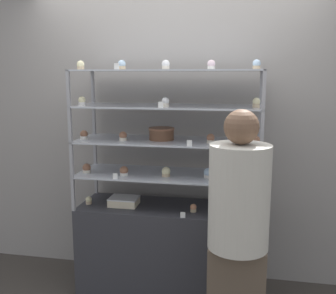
% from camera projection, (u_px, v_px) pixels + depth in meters
% --- Properties ---
extents(ground_plane, '(20.00, 20.00, 0.00)m').
position_uv_depth(ground_plane, '(168.00, 291.00, 3.30)').
color(ground_plane, '#38332D').
extents(back_wall, '(8.00, 0.05, 2.60)m').
position_uv_depth(back_wall, '(177.00, 132.00, 3.45)').
color(back_wall, gray).
rests_on(back_wall, ground_plane).
extents(display_base, '(1.43, 0.51, 0.74)m').
position_uv_depth(display_base, '(168.00, 250.00, 3.24)').
color(display_base, '#333338').
rests_on(display_base, ground_plane).
extents(display_riser_lower, '(1.43, 0.51, 0.27)m').
position_uv_depth(display_riser_lower, '(168.00, 176.00, 3.12)').
color(display_riser_lower, '#99999E').
rests_on(display_riser_lower, display_base).
extents(display_riser_middle, '(1.43, 0.51, 0.27)m').
position_uv_depth(display_riser_middle, '(168.00, 142.00, 3.08)').
color(display_riser_middle, '#99999E').
rests_on(display_riser_middle, display_riser_lower).
extents(display_riser_upper, '(1.43, 0.51, 0.27)m').
position_uv_depth(display_riser_upper, '(168.00, 107.00, 3.03)').
color(display_riser_upper, '#99999E').
rests_on(display_riser_upper, display_riser_middle).
extents(display_riser_top, '(1.43, 0.51, 0.27)m').
position_uv_depth(display_riser_top, '(168.00, 72.00, 2.98)').
color(display_riser_top, '#99999E').
rests_on(display_riser_top, display_riser_upper).
extents(layer_cake_centerpiece, '(0.20, 0.20, 0.10)m').
position_uv_depth(layer_cake_centerpiece, '(162.00, 134.00, 3.08)').
color(layer_cake_centerpiece, brown).
rests_on(layer_cake_centerpiece, display_riser_middle).
extents(sheet_cake_frosted, '(0.23, 0.18, 0.07)m').
position_uv_depth(sheet_cake_frosted, '(124.00, 201.00, 3.20)').
color(sheet_cake_frosted, beige).
rests_on(sheet_cake_frosted, display_base).
extents(cupcake_0, '(0.05, 0.05, 0.06)m').
position_uv_depth(cupcake_0, '(89.00, 200.00, 3.22)').
color(cupcake_0, '#CCB28C').
rests_on(cupcake_0, display_base).
extents(cupcake_1, '(0.05, 0.05, 0.06)m').
position_uv_depth(cupcake_1, '(193.00, 208.00, 3.04)').
color(cupcake_1, '#CCB28C').
rests_on(cupcake_1, display_base).
extents(cupcake_2, '(0.05, 0.05, 0.06)m').
position_uv_depth(cupcake_2, '(254.00, 214.00, 2.91)').
color(cupcake_2, beige).
rests_on(cupcake_2, display_base).
extents(price_tag_0, '(0.04, 0.00, 0.04)m').
position_uv_depth(price_tag_0, '(183.00, 215.00, 2.91)').
color(price_tag_0, white).
rests_on(price_tag_0, display_base).
extents(cupcake_3, '(0.07, 0.07, 0.07)m').
position_uv_depth(cupcake_3, '(87.00, 168.00, 3.16)').
color(cupcake_3, beige).
rests_on(cupcake_3, display_riser_lower).
extents(cupcake_4, '(0.07, 0.07, 0.07)m').
position_uv_depth(cupcake_4, '(124.00, 171.00, 3.07)').
color(cupcake_4, white).
rests_on(cupcake_4, display_riser_lower).
extents(cupcake_5, '(0.07, 0.07, 0.07)m').
position_uv_depth(cupcake_5, '(166.00, 172.00, 3.04)').
color(cupcake_5, '#CCB28C').
rests_on(cupcake_5, display_riser_lower).
extents(cupcake_6, '(0.07, 0.07, 0.07)m').
position_uv_depth(cupcake_6, '(208.00, 173.00, 3.00)').
color(cupcake_6, white).
rests_on(cupcake_6, display_riser_lower).
extents(cupcake_7, '(0.07, 0.07, 0.07)m').
position_uv_depth(cupcake_7, '(252.00, 176.00, 2.92)').
color(cupcake_7, '#CCB28C').
rests_on(cupcake_7, display_riser_lower).
extents(price_tag_1, '(0.04, 0.00, 0.04)m').
position_uv_depth(price_tag_1, '(115.00, 176.00, 2.96)').
color(price_tag_1, white).
rests_on(price_tag_1, display_riser_lower).
extents(cupcake_8, '(0.06, 0.06, 0.07)m').
position_uv_depth(cupcake_8, '(84.00, 135.00, 3.12)').
color(cupcake_8, white).
rests_on(cupcake_8, display_riser_middle).
extents(cupcake_9, '(0.06, 0.06, 0.07)m').
position_uv_depth(cupcake_9, '(123.00, 136.00, 3.05)').
color(cupcake_9, beige).
rests_on(cupcake_9, display_riser_middle).
extents(cupcake_10, '(0.06, 0.06, 0.07)m').
position_uv_depth(cupcake_10, '(211.00, 139.00, 2.93)').
color(cupcake_10, beige).
rests_on(cupcake_10, display_riser_middle).
extents(cupcake_11, '(0.06, 0.06, 0.07)m').
position_uv_depth(cupcake_11, '(256.00, 141.00, 2.82)').
color(cupcake_11, '#CCB28C').
rests_on(cupcake_11, display_riser_middle).
extents(price_tag_2, '(0.04, 0.00, 0.04)m').
position_uv_depth(price_tag_2, '(189.00, 143.00, 2.81)').
color(price_tag_2, white).
rests_on(price_tag_2, display_riser_middle).
extents(cupcake_12, '(0.06, 0.06, 0.07)m').
position_uv_depth(cupcake_12, '(82.00, 101.00, 3.02)').
color(cupcake_12, white).
rests_on(cupcake_12, display_riser_upper).
extents(cupcake_13, '(0.06, 0.06, 0.07)m').
position_uv_depth(cupcake_13, '(165.00, 102.00, 2.89)').
color(cupcake_13, beige).
rests_on(cupcake_13, display_riser_upper).
extents(cupcake_14, '(0.06, 0.06, 0.07)m').
position_uv_depth(cupcake_14, '(256.00, 103.00, 2.84)').
color(cupcake_14, '#CCB28C').
rests_on(cupcake_14, display_riser_upper).
extents(price_tag_3, '(0.04, 0.00, 0.04)m').
position_uv_depth(price_tag_3, '(161.00, 105.00, 2.80)').
color(price_tag_3, white).
rests_on(price_tag_3, display_riser_upper).
extents(cupcake_15, '(0.06, 0.06, 0.07)m').
position_uv_depth(cupcake_15, '(81.00, 65.00, 3.02)').
color(cupcake_15, '#CCB28C').
rests_on(cupcake_15, display_riser_top).
extents(cupcake_16, '(0.06, 0.06, 0.07)m').
position_uv_depth(cupcake_16, '(122.00, 65.00, 2.91)').
color(cupcake_16, '#CCB28C').
rests_on(cupcake_16, display_riser_top).
extents(cupcake_17, '(0.06, 0.06, 0.07)m').
position_uv_depth(cupcake_17, '(166.00, 65.00, 2.89)').
color(cupcake_17, beige).
rests_on(cupcake_17, display_riser_top).
extents(cupcake_18, '(0.06, 0.06, 0.07)m').
position_uv_depth(cupcake_18, '(211.00, 65.00, 2.86)').
color(cupcake_18, white).
rests_on(cupcake_18, display_riser_top).
extents(cupcake_19, '(0.06, 0.06, 0.07)m').
position_uv_depth(cupcake_19, '(257.00, 65.00, 2.80)').
color(cupcake_19, '#CCB28C').
rests_on(cupcake_19, display_riser_top).
extents(price_tag_4, '(0.04, 0.00, 0.04)m').
position_uv_depth(price_tag_4, '(117.00, 66.00, 2.81)').
color(price_tag_4, white).
rests_on(price_tag_4, display_riser_top).
extents(customer_figure, '(0.37, 0.37, 1.59)m').
position_uv_depth(customer_figure, '(238.00, 230.00, 2.41)').
color(customer_figure, brown).
rests_on(customer_figure, ground_plane).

